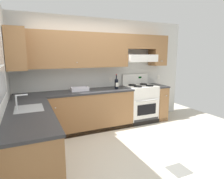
{
  "coord_description": "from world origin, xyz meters",
  "views": [
    {
      "loc": [
        -1.25,
        -2.8,
        1.7
      ],
      "look_at": [
        0.33,
        0.7,
        1.0
      ],
      "focal_mm": 30.67,
      "sensor_mm": 36.0,
      "label": 1
    }
  ],
  "objects": [
    {
      "name": "ground_plane",
      "position": [
        0.0,
        0.0,
        0.0
      ],
      "size": [
        7.04,
        7.04,
        0.0
      ],
      "primitive_type": "plane",
      "color": "beige"
    },
    {
      "name": "floor_accent_tile",
      "position": [
        0.73,
        -0.85,
        0.0
      ],
      "size": [
        0.3,
        0.3,
        0.01
      ],
      "primitive_type": "cube",
      "color": "slate",
      "rests_on": "ground_plane"
    },
    {
      "name": "wall_back",
      "position": [
        0.39,
        1.53,
        1.48
      ],
      "size": [
        4.68,
        0.57,
        2.55
      ],
      "color": "silver",
      "rests_on": "ground_plane"
    },
    {
      "name": "counter_back_run",
      "position": [
        -0.04,
        1.24,
        0.45
      ],
      "size": [
        3.6,
        0.65,
        0.91
      ],
      "color": "olive",
      "rests_on": "ground_plane"
    },
    {
      "name": "counter_left_run",
      "position": [
        -1.24,
        -0.0,
        0.46
      ],
      "size": [
        0.63,
        1.91,
        1.13
      ],
      "color": "olive",
      "rests_on": "ground_plane"
    },
    {
      "name": "stove",
      "position": [
        1.38,
        1.25,
        0.48
      ],
      "size": [
        0.76,
        0.62,
        1.2
      ],
      "color": "white",
      "rests_on": "ground_plane"
    },
    {
      "name": "wine_bottle",
      "position": [
        0.67,
        1.19,
        1.04
      ],
      "size": [
        0.08,
        0.09,
        0.35
      ],
      "color": "black",
      "rests_on": "counter_back_run"
    },
    {
      "name": "bowl",
      "position": [
        -0.18,
        1.3,
        0.94
      ],
      "size": [
        0.39,
        0.2,
        0.08
      ],
      "color": "silver",
      "rests_on": "counter_back_run"
    }
  ]
}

